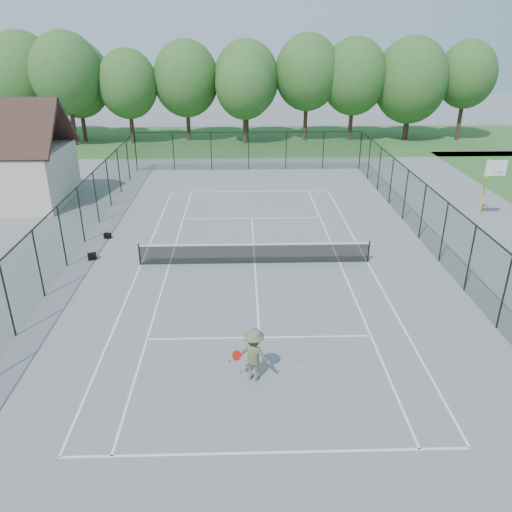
# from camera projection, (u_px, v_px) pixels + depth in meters

# --- Properties ---
(ground) EXTENTS (140.00, 140.00, 0.00)m
(ground) POSITION_uv_depth(u_px,v_px,m) (255.00, 263.00, 24.11)
(ground) COLOR gray
(ground) RESTS_ON ground
(grass_far) EXTENTS (80.00, 16.00, 0.01)m
(grass_far) POSITION_uv_depth(u_px,v_px,m) (247.00, 140.00, 51.44)
(grass_far) COLOR #3F7432
(grass_far) RESTS_ON ground
(court_lines) EXTENTS (11.05, 23.85, 0.01)m
(court_lines) POSITION_uv_depth(u_px,v_px,m) (255.00, 263.00, 24.11)
(court_lines) COLOR white
(court_lines) RESTS_ON ground
(tennis_net) EXTENTS (11.08, 0.08, 1.10)m
(tennis_net) POSITION_uv_depth(u_px,v_px,m) (255.00, 253.00, 23.88)
(tennis_net) COLOR black
(tennis_net) RESTS_ON ground
(fence_enclosure) EXTENTS (18.05, 36.05, 3.02)m
(fence_enclosure) POSITION_uv_depth(u_px,v_px,m) (255.00, 234.00, 23.47)
(fence_enclosure) COLOR #18331D
(fence_enclosure) RESTS_ON ground
(tree_line_far) EXTENTS (39.40, 6.40, 9.70)m
(tree_line_far) POSITION_uv_depth(u_px,v_px,m) (246.00, 79.00, 48.98)
(tree_line_far) COLOR #452B1F
(tree_line_far) RESTS_ON ground
(basketball_goal) EXTENTS (1.20, 1.43, 3.65)m
(basketball_goal) POSITION_uv_depth(u_px,v_px,m) (491.00, 177.00, 28.78)
(basketball_goal) COLOR yellow
(basketball_goal) RESTS_ON ground
(sports_bag_a) EXTENTS (0.48, 0.37, 0.33)m
(sports_bag_a) POSITION_uv_depth(u_px,v_px,m) (92.00, 256.00, 24.48)
(sports_bag_a) COLOR black
(sports_bag_a) RESTS_ON ground
(sports_bag_b) EXTENTS (0.39, 0.28, 0.28)m
(sports_bag_b) POSITION_uv_depth(u_px,v_px,m) (108.00, 236.00, 27.01)
(sports_bag_b) COLOR black
(sports_bag_b) RESTS_ON ground
(tennis_player) EXTENTS (2.13, 1.08, 1.82)m
(tennis_player) POSITION_uv_depth(u_px,v_px,m) (254.00, 355.00, 15.77)
(tennis_player) COLOR #616545
(tennis_player) RESTS_ON ground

